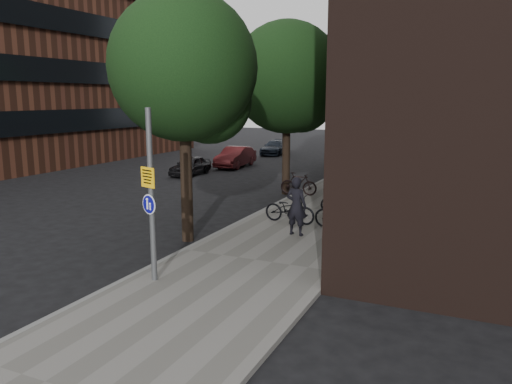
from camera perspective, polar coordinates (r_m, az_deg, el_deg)
The scene contains 15 objects.
ground at distance 10.96m, azimuth -8.80°, elevation -13.10°, with size 120.00×120.00×0.00m, color black.
sidewalk at distance 19.59m, azimuth 8.04°, elevation -2.20°, with size 4.50×60.00×0.12m, color slate.
curb_edge at distance 20.31m, azimuth 1.94°, elevation -1.62°, with size 0.15×60.00×0.13m, color slate.
street_tree_near at distance 15.33m, azimuth -7.75°, elevation 13.26°, with size 4.40×4.40×7.50m.
street_tree_mid at distance 22.97m, azimuth 3.86°, elevation 12.46°, with size 5.00×5.00×7.80m.
street_tree_far at distance 31.55m, azimuth 9.76°, elevation 11.85°, with size 5.00×5.00×7.80m.
signpost at distance 11.81m, azimuth -11.88°, elevation -0.38°, with size 0.46×0.17×4.07m.
pedestrian at distance 15.73m, azimuth 4.63°, elevation -1.62°, with size 0.68×0.45×1.87m, color black.
parked_bike_facade_near at distance 16.73m, azimuth 9.89°, elevation -2.51°, with size 0.66×1.90×1.00m, color black.
parked_bike_facade_far at distance 19.16m, azimuth 9.65°, elevation -0.96°, with size 0.43×1.52×0.91m, color black.
parked_bike_curb_near at distance 17.34m, azimuth 3.87°, elevation -1.94°, with size 0.65×1.86×0.98m, color black.
parked_bike_curb_far at distance 22.36m, azimuth 4.89°, elevation 0.95°, with size 0.47×1.68×1.01m, color black.
parked_car_near at distance 29.07m, azimuth -7.51°, elevation 3.01°, with size 1.31×3.25×1.11m, color black.
parked_car_mid at distance 32.21m, azimuth -2.37°, elevation 4.02°, with size 1.39×3.98×1.31m, color #501719.
parked_car_far at distance 39.44m, azimuth 2.21°, elevation 5.10°, with size 1.55×3.82×1.11m, color black.
Camera 1 is at (5.59, -8.34, 4.40)m, focal length 35.00 mm.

